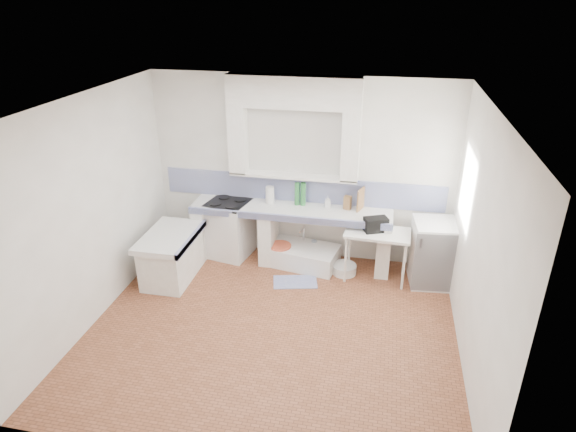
% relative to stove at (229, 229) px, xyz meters
% --- Properties ---
extents(floor, '(4.50, 4.50, 0.00)m').
position_rel_stove_xyz_m(floor, '(1.09, -1.73, -0.44)').
color(floor, brown).
rests_on(floor, ground).
extents(ceiling, '(4.50, 4.50, 0.00)m').
position_rel_stove_xyz_m(ceiling, '(1.09, -1.73, 2.36)').
color(ceiling, white).
rests_on(ceiling, ground).
extents(wall_back, '(4.50, 0.00, 4.50)m').
position_rel_stove_xyz_m(wall_back, '(1.09, 0.27, 0.96)').
color(wall_back, white).
rests_on(wall_back, ground).
extents(wall_front, '(4.50, 0.00, 4.50)m').
position_rel_stove_xyz_m(wall_front, '(1.09, -3.73, 0.96)').
color(wall_front, white).
rests_on(wall_front, ground).
extents(wall_left, '(0.00, 4.50, 4.50)m').
position_rel_stove_xyz_m(wall_left, '(-1.16, -1.73, 0.96)').
color(wall_left, white).
rests_on(wall_left, ground).
extents(wall_right, '(0.00, 4.50, 4.50)m').
position_rel_stove_xyz_m(wall_right, '(3.34, -1.73, 0.96)').
color(wall_right, white).
rests_on(wall_right, ground).
extents(alcove_mass, '(1.90, 0.25, 0.45)m').
position_rel_stove_xyz_m(alcove_mass, '(0.99, 0.15, 2.14)').
color(alcove_mass, white).
rests_on(alcove_mass, ground).
extents(window_frame, '(0.35, 0.86, 1.06)m').
position_rel_stove_xyz_m(window_frame, '(3.51, -0.53, 1.16)').
color(window_frame, '#342110').
rests_on(window_frame, ground).
extents(lace_valance, '(0.01, 0.84, 0.24)m').
position_rel_stove_xyz_m(lace_valance, '(3.37, -0.53, 1.54)').
color(lace_valance, white).
rests_on(lace_valance, ground).
extents(counter_slab, '(3.00, 0.60, 0.08)m').
position_rel_stove_xyz_m(counter_slab, '(0.99, -0.03, 0.42)').
color(counter_slab, white).
rests_on(counter_slab, ground).
extents(counter_lip, '(3.00, 0.04, 0.10)m').
position_rel_stove_xyz_m(counter_lip, '(0.99, -0.31, 0.42)').
color(counter_lip, navy).
rests_on(counter_lip, ground).
extents(counter_pier_left, '(0.20, 0.55, 0.82)m').
position_rel_stove_xyz_m(counter_pier_left, '(-0.41, -0.03, -0.03)').
color(counter_pier_left, white).
rests_on(counter_pier_left, ground).
extents(counter_pier_mid, '(0.20, 0.55, 0.82)m').
position_rel_stove_xyz_m(counter_pier_mid, '(0.64, -0.03, -0.03)').
color(counter_pier_mid, white).
rests_on(counter_pier_mid, ground).
extents(counter_pier_right, '(0.20, 0.55, 0.82)m').
position_rel_stove_xyz_m(counter_pier_right, '(2.39, -0.03, -0.03)').
color(counter_pier_right, white).
rests_on(counter_pier_right, ground).
extents(peninsula_top, '(0.70, 1.10, 0.08)m').
position_rel_stove_xyz_m(peninsula_top, '(-0.61, -0.83, 0.22)').
color(peninsula_top, white).
rests_on(peninsula_top, ground).
extents(peninsula_base, '(0.60, 1.00, 0.62)m').
position_rel_stove_xyz_m(peninsula_base, '(-0.61, -0.83, -0.13)').
color(peninsula_base, white).
rests_on(peninsula_base, ground).
extents(peninsula_lip, '(0.04, 1.10, 0.10)m').
position_rel_stove_xyz_m(peninsula_lip, '(-0.28, -0.83, 0.22)').
color(peninsula_lip, navy).
rests_on(peninsula_lip, ground).
extents(backsplash, '(4.27, 0.03, 0.40)m').
position_rel_stove_xyz_m(backsplash, '(1.09, 0.26, 0.66)').
color(backsplash, navy).
rests_on(backsplash, ground).
extents(stove, '(0.72, 0.70, 0.87)m').
position_rel_stove_xyz_m(stove, '(0.00, 0.00, 0.00)').
color(stove, white).
rests_on(stove, ground).
extents(sink, '(1.20, 0.79, 0.27)m').
position_rel_stove_xyz_m(sink, '(1.16, -0.07, -0.30)').
color(sink, white).
rests_on(sink, ground).
extents(side_table, '(0.93, 0.55, 0.04)m').
position_rel_stove_xyz_m(side_table, '(2.28, -0.27, -0.06)').
color(side_table, white).
rests_on(side_table, ground).
extents(fridge, '(0.67, 0.67, 0.94)m').
position_rel_stove_xyz_m(fridge, '(3.09, -0.20, 0.03)').
color(fridge, white).
rests_on(fridge, ground).
extents(bucket_red, '(0.43, 0.43, 0.32)m').
position_rel_stove_xyz_m(bucket_red, '(0.84, -0.14, -0.28)').
color(bucket_red, '#D25535').
rests_on(bucket_red, ground).
extents(bucket_orange, '(0.38, 0.38, 0.28)m').
position_rel_stove_xyz_m(bucket_orange, '(1.29, -0.14, -0.29)').
color(bucket_orange, orange).
rests_on(bucket_orange, ground).
extents(bucket_blue, '(0.37, 0.37, 0.28)m').
position_rel_stove_xyz_m(bucket_blue, '(1.56, -0.13, -0.30)').
color(bucket_blue, '#0734C4').
rests_on(bucket_blue, ground).
extents(basin_white, '(0.43, 0.43, 0.14)m').
position_rel_stove_xyz_m(basin_white, '(1.84, -0.23, -0.37)').
color(basin_white, white).
rests_on(basin_white, ground).
extents(water_bottle_a, '(0.10, 0.10, 0.29)m').
position_rel_stove_xyz_m(water_bottle_a, '(1.04, 0.12, -0.29)').
color(water_bottle_a, silver).
rests_on(water_bottle_a, ground).
extents(water_bottle_b, '(0.11, 0.11, 0.31)m').
position_rel_stove_xyz_m(water_bottle_b, '(1.33, 0.12, -0.28)').
color(water_bottle_b, silver).
rests_on(water_bottle_b, ground).
extents(black_bag, '(0.37, 0.30, 0.20)m').
position_rel_stove_xyz_m(black_bag, '(2.25, -0.26, 0.42)').
color(black_bag, black).
rests_on(black_bag, side_table).
extents(green_bottle_a, '(0.08, 0.08, 0.35)m').
position_rel_stove_xyz_m(green_bottle_a, '(1.05, 0.12, 0.64)').
color(green_bottle_a, '#2C7B39').
rests_on(green_bottle_a, counter_slab).
extents(green_bottle_b, '(0.09, 0.09, 0.36)m').
position_rel_stove_xyz_m(green_bottle_b, '(1.15, 0.12, 0.64)').
color(green_bottle_b, '#2C7B39').
rests_on(green_bottle_b, counter_slab).
extents(knife_block, '(0.12, 0.11, 0.21)m').
position_rel_stove_xyz_m(knife_block, '(1.81, 0.11, 0.57)').
color(knife_block, olive).
rests_on(knife_block, counter_slab).
extents(cutting_board, '(0.10, 0.24, 0.33)m').
position_rel_stove_xyz_m(cutting_board, '(2.00, 0.12, 0.63)').
color(cutting_board, olive).
rests_on(cutting_board, counter_slab).
extents(paper_towel, '(0.14, 0.14, 0.26)m').
position_rel_stove_xyz_m(paper_towel, '(0.64, 0.11, 0.59)').
color(paper_towel, white).
rests_on(paper_towel, counter_slab).
extents(soap_bottle, '(0.10, 0.10, 0.18)m').
position_rel_stove_xyz_m(soap_bottle, '(1.52, 0.12, 0.55)').
color(soap_bottle, white).
rests_on(soap_bottle, counter_slab).
extents(rug, '(0.69, 0.49, 0.01)m').
position_rel_stove_xyz_m(rug, '(1.17, -0.62, -0.43)').
color(rug, '#313E96').
rests_on(rug, ground).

